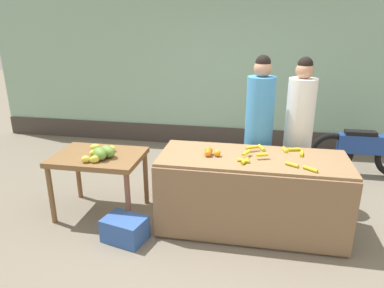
{
  "coord_description": "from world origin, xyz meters",
  "views": [
    {
      "loc": [
        0.34,
        -3.58,
        2.24
      ],
      "look_at": [
        -0.35,
        0.15,
        0.92
      ],
      "focal_mm": 32.87,
      "sensor_mm": 36.0,
      "label": 1
    }
  ],
  "objects_px": {
    "produce_sack": "(175,174)",
    "parked_motorcycle": "(365,151)",
    "vendor_woman_white_shirt": "(298,133)",
    "vendor_woman_blue_shirt": "(259,132)",
    "produce_crate": "(125,229)"
  },
  "relations": [
    {
      "from": "vendor_woman_blue_shirt",
      "to": "produce_crate",
      "type": "relative_size",
      "value": 4.28
    },
    {
      "from": "produce_crate",
      "to": "parked_motorcycle",
      "type": "bearing_deg",
      "value": 37.57
    },
    {
      "from": "vendor_woman_blue_shirt",
      "to": "produce_sack",
      "type": "xyz_separation_m",
      "value": [
        -1.08,
        0.0,
        -0.66
      ]
    },
    {
      "from": "produce_sack",
      "to": "parked_motorcycle",
      "type": "bearing_deg",
      "value": 22.83
    },
    {
      "from": "produce_crate",
      "to": "produce_sack",
      "type": "bearing_deg",
      "value": 76.22
    },
    {
      "from": "vendor_woman_white_shirt",
      "to": "produce_sack",
      "type": "relative_size",
      "value": 3.15
    },
    {
      "from": "vendor_woman_white_shirt",
      "to": "parked_motorcycle",
      "type": "relative_size",
      "value": 1.16
    },
    {
      "from": "vendor_woman_blue_shirt",
      "to": "produce_crate",
      "type": "distance_m",
      "value": 1.96
    },
    {
      "from": "parked_motorcycle",
      "to": "vendor_woman_blue_shirt",
      "type": "bearing_deg",
      "value": -144.84
    },
    {
      "from": "vendor_woman_white_shirt",
      "to": "produce_sack",
      "type": "height_order",
      "value": "vendor_woman_white_shirt"
    },
    {
      "from": "vendor_woman_blue_shirt",
      "to": "vendor_woman_white_shirt",
      "type": "relative_size",
      "value": 1.01
    },
    {
      "from": "vendor_woman_white_shirt",
      "to": "parked_motorcycle",
      "type": "xyz_separation_m",
      "value": [
        1.12,
        1.04,
        -0.54
      ]
    },
    {
      "from": "parked_motorcycle",
      "to": "produce_sack",
      "type": "distance_m",
      "value": 2.92
    },
    {
      "from": "produce_sack",
      "to": "vendor_woman_white_shirt",
      "type": "bearing_deg",
      "value": 3.22
    },
    {
      "from": "vendor_woman_white_shirt",
      "to": "parked_motorcycle",
      "type": "distance_m",
      "value": 1.62
    }
  ]
}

